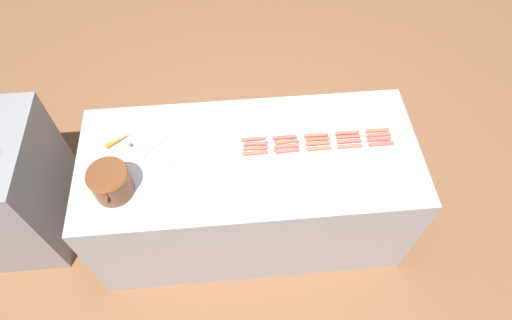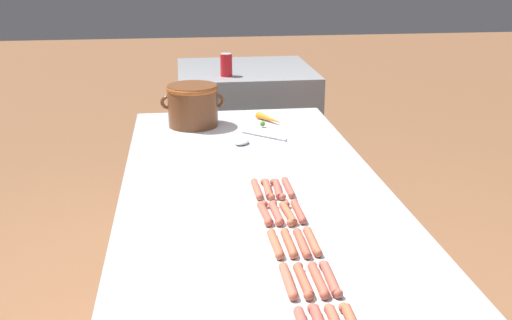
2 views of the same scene
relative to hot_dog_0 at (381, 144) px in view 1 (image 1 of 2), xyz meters
name	(u,v)px [view 1 (image 1 of 2)]	position (x,y,z in m)	size (l,w,h in m)	color
ground_plane	(251,222)	(0.00, 0.79, -0.91)	(20.00, 20.00, 0.00)	brown
griddle_counter	(250,193)	(0.00, 0.79, -0.46)	(0.87, 2.03, 0.90)	#9EA0A5
hot_dog_0	(381,144)	(0.00, 0.00, 0.00)	(0.02, 0.15, 0.02)	#B15244
hot_dog_1	(350,146)	(0.00, 0.19, 0.00)	(0.02, 0.15, 0.02)	#BE5D46
hot_dog_2	(319,148)	(0.00, 0.38, 0.00)	(0.03, 0.15, 0.02)	#B95E41
hot_dog_3	(287,150)	(0.00, 0.57, 0.00)	(0.03, 0.15, 0.02)	#BB5340
hot_dog_4	(255,153)	(0.00, 0.75, 0.00)	(0.02, 0.15, 0.02)	#B25844
hot_dog_5	(379,139)	(0.03, 0.01, 0.00)	(0.03, 0.15, 0.02)	#BF5044
hot_dog_6	(349,141)	(0.03, 0.19, 0.00)	(0.03, 0.15, 0.02)	#B1573E
hot_dog_7	(318,144)	(0.03, 0.37, 0.00)	(0.02, 0.15, 0.02)	#B35A3F
hot_dog_8	(287,146)	(0.03, 0.56, 0.00)	(0.03, 0.15, 0.02)	#BE5947
hot_dog_9	(255,148)	(0.03, 0.75, 0.00)	(0.03, 0.15, 0.02)	#B95B44
hot_dog_10	(378,135)	(0.06, 0.00, 0.00)	(0.02, 0.15, 0.02)	#B65A43
hot_dog_11	(348,137)	(0.07, 0.18, 0.00)	(0.02, 0.15, 0.02)	#B25641
hot_dog_12	(318,139)	(0.07, 0.37, 0.00)	(0.02, 0.15, 0.02)	#B25540
hot_dog_13	(287,141)	(0.06, 0.56, 0.00)	(0.03, 0.15, 0.02)	#BE5E3F
hot_dog_14	(256,144)	(0.06, 0.74, 0.00)	(0.03, 0.15, 0.02)	#B05545
hot_dog_15	(377,130)	(0.10, 0.00, 0.00)	(0.03, 0.15, 0.02)	#BB5D3F
hot_dog_16	(347,133)	(0.10, 0.19, 0.00)	(0.03, 0.15, 0.02)	#B25646
hot_dog_17	(316,135)	(0.10, 0.38, 0.00)	(0.02, 0.15, 0.02)	#BB5D42
hot_dog_18	(284,137)	(0.10, 0.57, 0.00)	(0.02, 0.15, 0.02)	#B75141
hot_dog_19	(253,139)	(0.10, 0.75, 0.00)	(0.02, 0.15, 0.02)	#B15344
bean_pot	(110,181)	(-0.18, 1.54, 0.09)	(0.28, 0.23, 0.18)	brown
serving_spoon	(164,154)	(0.04, 1.28, 0.00)	(0.23, 0.21, 0.02)	#B7B7BC
carrot	(120,140)	(0.16, 1.55, 0.00)	(0.12, 0.17, 0.03)	orange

